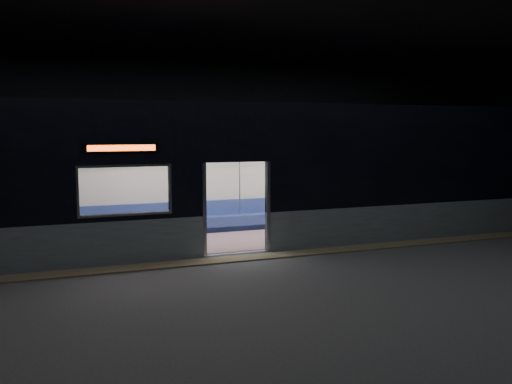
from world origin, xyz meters
TOP-DOWN VIEW (x-y plane):
  - station_floor at (0.00, 0.00)m, footprint 24.00×14.00m
  - station_envelope at (0.00, 0.00)m, footprint 24.00×14.00m
  - tactile_strip at (0.00, 0.55)m, footprint 22.80×0.50m
  - metro_car at (-0.00, 2.54)m, footprint 18.00×3.04m
  - passenger at (2.27, 3.55)m, footprint 0.38×0.63m
  - handbag at (2.24, 3.35)m, footprint 0.26×0.23m
  - transit_map at (2.45, 3.85)m, footprint 1.05×0.03m

SIDE VIEW (x-z plane):
  - station_floor at x=0.00m, z-range -0.01..0.00m
  - tactile_strip at x=0.00m, z-range 0.00..0.03m
  - handbag at x=2.24m, z-range 0.59..0.71m
  - passenger at x=2.27m, z-range 0.12..1.40m
  - transit_map at x=2.45m, z-range 1.15..1.83m
  - metro_car at x=0.00m, z-range 0.17..3.52m
  - station_envelope at x=0.00m, z-range 1.16..6.16m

